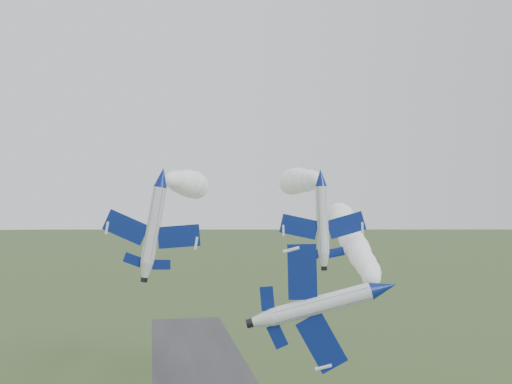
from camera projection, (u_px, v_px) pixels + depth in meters
jet_lead at (384, 288)px, 48.92m from camera, size 5.95×13.35×10.72m
smoke_trail_jet_lead at (350, 235)px, 84.66m from camera, size 19.09×63.65×4.62m
jet_pair_left at (162, 177)px, 68.60m from camera, size 11.70×13.97×3.80m
smoke_trail_jet_pair_left at (187, 183)px, 101.67m from camera, size 16.85×59.40×5.73m
jet_pair_right at (321, 177)px, 70.65m from camera, size 10.65×12.59×3.12m
smoke_trail_jet_pair_right at (301, 181)px, 100.66m from camera, size 13.97×54.33×5.38m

